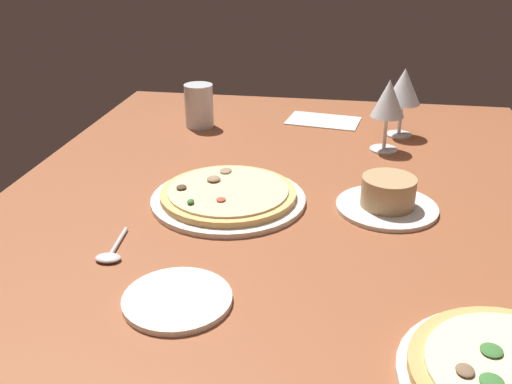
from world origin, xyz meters
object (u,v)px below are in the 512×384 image
object	(u,v)px
ramekin_on_saucer	(388,197)
spoon	(111,253)
wine_glass_far	(388,101)
side_plate	(177,299)
water_glass	(199,109)
paper_menu	(323,121)
wine_glass_near	(404,88)
pizza_main	(228,196)

from	to	relation	value
ramekin_on_saucer	spoon	size ratio (longest dim) A/B	1.64
ramekin_on_saucer	wine_glass_far	world-z (taller)	wine_glass_far
side_plate	water_glass	bearing A→B (deg)	-167.89
spoon	paper_menu	bearing A→B (deg)	158.62
wine_glass_far	spoon	bearing A→B (deg)	-38.76
water_glass	side_plate	bearing A→B (deg)	12.11
water_glass	spoon	xyz separation A→B (cm)	(64.14, 2.27, -4.18)
ramekin_on_saucer	spoon	world-z (taller)	ramekin_on_saucer
ramekin_on_saucer	water_glass	distance (cm)	60.83
ramekin_on_saucer	wine_glass_near	xyz separation A→B (cm)	(-41.66, 4.57, 9.38)
ramekin_on_saucer	wine_glass_far	bearing A→B (deg)	178.95
pizza_main	ramekin_on_saucer	size ratio (longest dim) A/B	1.57
ramekin_on_saucer	paper_menu	bearing A→B (deg)	-163.98
wine_glass_far	spoon	world-z (taller)	wine_glass_far
spoon	water_glass	bearing A→B (deg)	-177.97
wine_glass_far	paper_menu	size ratio (longest dim) A/B	0.89
wine_glass_near	spoon	size ratio (longest dim) A/B	1.48
wine_glass_near	water_glass	bearing A→B (deg)	-88.76
pizza_main	wine_glass_near	distance (cm)	55.78
pizza_main	side_plate	size ratio (longest dim) A/B	1.90
water_glass	paper_menu	xyz separation A→B (cm)	(-9.17, 30.98, -4.49)
wine_glass_far	side_plate	size ratio (longest dim) A/B	1.09
pizza_main	ramekin_on_saucer	xyz separation A→B (cm)	(-1.63, 28.97, 1.23)
water_glass	paper_menu	size ratio (longest dim) A/B	0.59
pizza_main	wine_glass_far	xyz separation A→B (cm)	(-32.31, 29.53, 10.47)
pizza_main	wine_glass_far	size ratio (longest dim) A/B	1.75
wine_glass_near	paper_menu	world-z (taller)	wine_glass_near
pizza_main	ramekin_on_saucer	bearing A→B (deg)	93.21
wine_glass_near	water_glass	xyz separation A→B (cm)	(1.08, -49.83, -7.17)
water_glass	wine_glass_near	bearing A→B (deg)	91.24
pizza_main	side_plate	distance (cm)	31.98
water_glass	spoon	bearing A→B (deg)	2.03
side_plate	spoon	world-z (taller)	spoon
side_plate	paper_menu	xyz separation A→B (cm)	(-83.35, 15.07, -0.30)
side_plate	paper_menu	world-z (taller)	side_plate
ramekin_on_saucer	spoon	bearing A→B (deg)	-61.28
ramekin_on_saucer	side_plate	distance (cm)	44.65
pizza_main	water_glass	xyz separation A→B (cm)	(-42.21, -16.30, 3.44)
paper_menu	spoon	bearing A→B (deg)	-12.71
wine_glass_far	wine_glass_near	bearing A→B (deg)	159.98
ramekin_on_saucer	wine_glass_near	world-z (taller)	wine_glass_near
water_glass	wine_glass_far	bearing A→B (deg)	77.81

